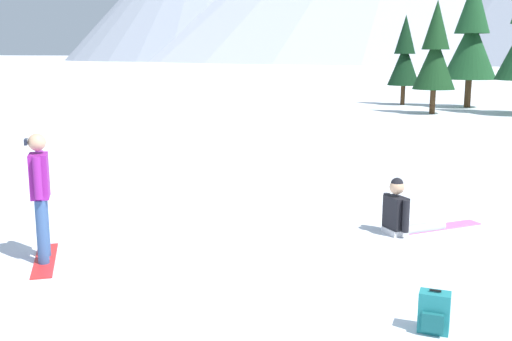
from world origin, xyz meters
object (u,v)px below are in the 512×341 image
Objects in this scene: snowboarder_foreground at (40,194)px; pine_tree_tall at (472,37)px; pine_tree_leaning at (405,56)px; pine_tree_twin at (435,52)px; snowboarder_midground at (405,214)px; backpack_teal at (434,313)px.

snowboarder_foreground is 0.27× the size of pine_tree_tall.
pine_tree_twin is at bearing -66.17° from pine_tree_leaning.
snowboarder_foreground is 23.92m from pine_tree_twin.
pine_tree_tall is at bearing 71.88° from pine_tree_twin.
snowboarder_midground is (4.54, 3.26, -0.65)m from snowboarder_foreground.
pine_tree_leaning is at bearing 172.76° from pine_tree_tall.
backpack_teal is 28.43m from pine_tree_tall.
snowboarder_midground is at bearing -85.57° from pine_tree_twin.
pine_tree_tall is at bearing 92.02° from backpack_teal.
pine_tree_twin is at bearing 95.68° from backpack_teal.
pine_tree_tall is 3.63m from pine_tree_leaning.
snowboarder_foreground is at bearing -97.14° from pine_tree_twin.
pine_tree_tall reaches higher than snowboarder_midground.
backpack_teal is 0.10× the size of pine_tree_leaning.
pine_tree_twin reaches higher than snowboarder_midground.
backpack_teal is at bearing -87.98° from pine_tree_tall.
snowboarder_foreground reaches higher than snowboarder_midground.
snowboarder_midground is 0.29× the size of pine_tree_twin.
pine_tree_leaning is (-4.45, 28.64, 2.47)m from backpack_teal.
snowboarder_foreground is 3.86× the size of backpack_teal.
pine_tree_twin reaches higher than backpack_teal.
pine_tree_leaning is (-3.65, 25.08, 2.36)m from snowboarder_midground.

